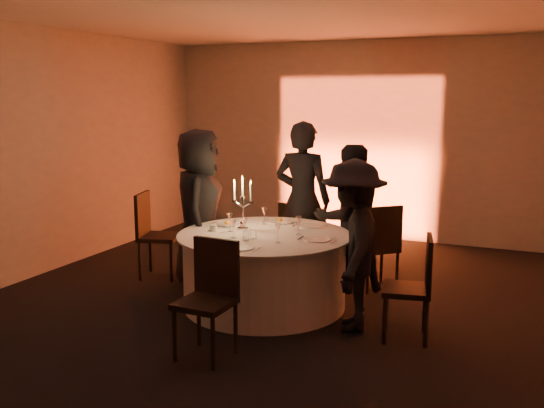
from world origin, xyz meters
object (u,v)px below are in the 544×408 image
at_px(chair_left, 153,230).
at_px(chair_back_right, 379,242).
at_px(candelabra, 243,211).
at_px(chair_right, 415,282).
at_px(guest_left, 199,208).
at_px(guest_right, 353,245).
at_px(chair_back_left, 295,232).
at_px(chair_front, 210,291).
at_px(banquet_table, 264,270).
at_px(coffee_cup, 213,228).
at_px(guest_back_left, 303,200).
at_px(guest_back_right, 349,218).

xyz_separation_m(chair_left, chair_back_right, (2.63, 0.57, -0.03)).
bearing_deg(candelabra, chair_back_right, 34.52).
relative_size(chair_right, guest_left, 0.53).
xyz_separation_m(chair_left, guest_right, (2.66, -0.66, 0.22)).
height_order(chair_back_left, chair_front, chair_front).
distance_m(banquet_table, chair_back_left, 1.47).
bearing_deg(chair_back_right, coffee_cup, -6.04).
xyz_separation_m(chair_left, guest_back_left, (1.65, 0.74, 0.36)).
height_order(chair_front, coffee_cup, chair_front).
height_order(guest_back_left, guest_back_right, guest_back_left).
relative_size(guest_right, candelabra, 2.77).
bearing_deg(guest_right, chair_back_left, -157.63).
xyz_separation_m(chair_back_right, guest_back_left, (-0.98, 0.17, 0.39)).
xyz_separation_m(banquet_table, chair_left, (-1.66, 0.42, 0.20)).
bearing_deg(guest_back_left, chair_back_left, -54.76).
bearing_deg(chair_front, guest_right, 50.64).
bearing_deg(chair_left, banquet_table, -119.60).
bearing_deg(candelabra, banquet_table, -20.27).
bearing_deg(chair_back_left, candelabra, 94.02).
bearing_deg(guest_right, chair_left, -117.25).
xyz_separation_m(chair_front, guest_left, (-1.06, 1.67, 0.35)).
xyz_separation_m(chair_left, chair_back_left, (1.44, 1.04, -0.11)).
relative_size(chair_back_left, chair_back_right, 0.86).
bearing_deg(guest_back_left, chair_front, 92.33).
distance_m(banquet_table, coffee_cup, 0.69).
xyz_separation_m(chair_left, coffee_cup, (1.11, -0.50, 0.22)).
bearing_deg(candelabra, chair_left, 167.38).
height_order(banquet_table, chair_right, chair_right).
xyz_separation_m(guest_back_left, candelabra, (-0.29, -1.05, 0.03)).
height_order(guest_back_right, guest_right, guest_back_right).
height_order(chair_left, chair_back_left, chair_left).
xyz_separation_m(chair_back_left, chair_right, (1.82, -1.73, 0.06)).
xyz_separation_m(chair_right, chair_front, (-1.53, -1.00, 0.02)).
bearing_deg(coffee_cup, banquet_table, 8.89).
bearing_deg(chair_right, guest_left, -115.48).
relative_size(chair_right, guest_right, 0.59).
height_order(guest_left, candelabra, guest_left).
bearing_deg(chair_back_right, guest_right, 50.41).
distance_m(guest_back_left, guest_right, 1.73).
distance_m(chair_back_right, guest_back_right, 0.44).
bearing_deg(chair_left, chair_right, -117.62).
bearing_deg(chair_right, guest_back_left, -142.80).
bearing_deg(chair_right, chair_back_right, -164.62).
bearing_deg(chair_back_left, guest_back_right, 152.97).
xyz_separation_m(chair_back_right, guest_back_right, (-0.32, -0.14, 0.27)).
bearing_deg(chair_left, chair_front, -150.08).
xyz_separation_m(chair_back_left, guest_back_right, (0.87, -0.60, 0.35)).
bearing_deg(banquet_table, guest_right, -13.43).
bearing_deg(candelabra, guest_left, 158.27).
bearing_deg(coffee_cup, chair_right, -5.21).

